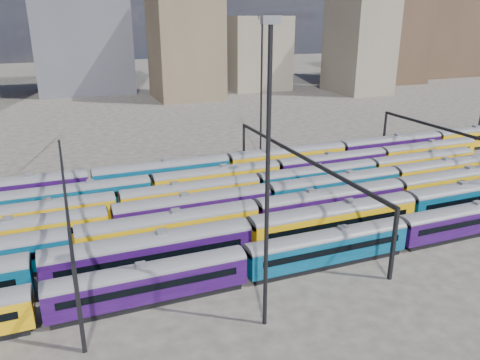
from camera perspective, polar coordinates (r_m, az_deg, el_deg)
name	(u,v)px	position (r m, az deg, el deg)	size (l,w,h in m)	color
ground	(230,219)	(62.40, -1.18, -4.82)	(500.00, 500.00, 0.00)	#3C3832
rake_0	(400,230)	(56.81, 18.97, -5.74)	(115.03, 2.81, 4.71)	black
rake_1	(150,250)	(49.51, -10.89, -8.34)	(109.33, 3.20, 5.40)	black
rake_2	(170,226)	(54.51, -8.53, -5.59)	(149.42, 3.12, 5.26)	black
rake_3	(110,218)	(58.25, -15.60, -4.52)	(124.58, 3.04, 5.12)	black
rake_4	(191,193)	(64.73, -5.96, -1.56)	(99.14, 2.91, 4.89)	black
rake_5	(151,185)	(68.37, -10.79, -0.63)	(120.15, 2.93, 4.93)	black
rake_6	(228,164)	(76.27, -1.47, 1.99)	(129.36, 3.15, 5.32)	black
gantry_1	(65,191)	(56.60, -20.56, -1.30)	(0.35, 40.35, 8.03)	black
gantry_2	(299,162)	(63.93, 7.22, 2.13)	(0.35, 40.35, 8.03)	black
gantry_3	(467,142)	(82.29, 25.96, 4.20)	(0.35, 40.35, 8.03)	black
mast_2	(268,173)	(36.57, 3.39, 0.85)	(1.40, 0.50, 25.60)	black
mast_3	(261,84)	(85.62, 2.63, 11.56)	(1.40, 0.50, 25.60)	black
skyline	(385,29)	(202.09, 17.25, 17.20)	(399.22, 60.48, 50.03)	#665B4C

